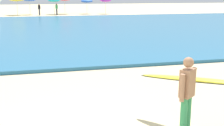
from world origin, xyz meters
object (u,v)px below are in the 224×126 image
beach_umbrella_8 (105,0)px  beachgoer_near_row_left (39,9)px  beachgoer_near_row_mid (57,9)px  beach_umbrella_7 (87,1)px  surfer_with_board (192,86)px  beach_umbrella_4 (29,0)px  beach_umbrella_5 (54,0)px

beach_umbrella_8 → beachgoer_near_row_left: (-9.59, -1.06, -1.14)m
beachgoer_near_row_mid → beach_umbrella_7: bearing=19.3°
beach_umbrella_8 → surfer_with_board: bearing=-100.0°
surfer_with_board → beachgoer_near_row_mid: 37.79m
beach_umbrella_4 → beachgoer_near_row_left: bearing=-54.3°
beach_umbrella_5 → beach_umbrella_8: (7.45, -0.55, 0.01)m
beachgoer_near_row_left → beach_umbrella_5: bearing=36.9°
beach_umbrella_8 → beachgoer_near_row_mid: 7.38m
beach_umbrella_7 → beach_umbrella_8: 2.75m
beachgoer_near_row_left → beachgoer_near_row_mid: same height
surfer_with_board → beach_umbrella_5: beach_umbrella_5 is taller
beachgoer_near_row_left → beachgoer_near_row_mid: size_ratio=1.00×
beach_umbrella_4 → beachgoer_near_row_left: size_ratio=1.45×
beach_umbrella_8 → beach_umbrella_5: bearing=175.8°
beach_umbrella_4 → beach_umbrella_7: bearing=-1.0°
beach_umbrella_7 → beach_umbrella_5: bearing=-179.7°
beach_umbrella_5 → beach_umbrella_8: 7.47m
beach_umbrella_4 → beach_umbrella_5: beach_umbrella_4 is taller
surfer_with_board → beachgoer_near_row_left: bearing=94.2°
beach_umbrella_7 → beachgoer_near_row_left: bearing=-166.7°
beach_umbrella_4 → beach_umbrella_8: size_ratio=1.00×
beach_umbrella_4 → beachgoer_near_row_mid: bearing=-25.4°
beach_umbrella_5 → beach_umbrella_8: bearing=-4.2°
beachgoer_near_row_mid → beach_umbrella_5: bearing=98.2°
beach_umbrella_8 → beachgoer_near_row_left: bearing=-173.7°
beach_umbrella_7 → beachgoer_near_row_mid: 4.90m
beach_umbrella_4 → beach_umbrella_8: bearing=-3.7°
surfer_with_board → beachgoer_near_row_mid: (-0.38, 37.79, -0.19)m
beach_umbrella_5 → beachgoer_near_row_left: beach_umbrella_5 is taller
surfer_with_board → beachgoer_near_row_left: 37.85m
beach_umbrella_4 → beach_umbrella_8: (10.87, -0.71, -0.06)m
beach_umbrella_7 → beachgoer_near_row_left: 7.16m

